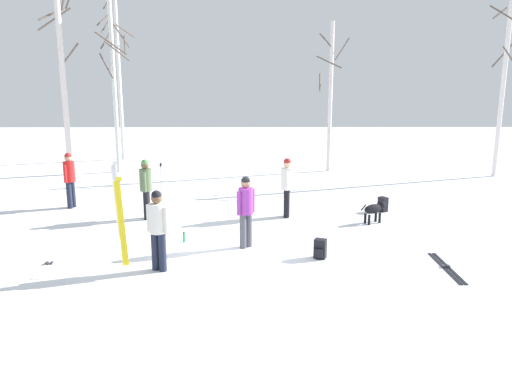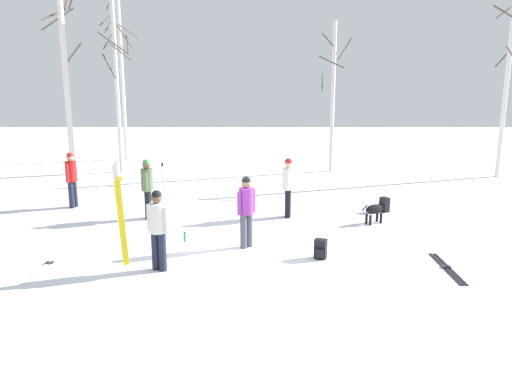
{
  "view_description": "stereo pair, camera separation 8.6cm",
  "coord_description": "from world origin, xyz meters",
  "px_view_note": "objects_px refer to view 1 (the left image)",
  "views": [
    {
      "loc": [
        0.59,
        -11.04,
        3.96
      ],
      "look_at": [
        0.7,
        2.01,
        1.0
      ],
      "focal_mm": 35.74,
      "sensor_mm": 36.0,
      "label": 1
    },
    {
      "loc": [
        0.68,
        -11.04,
        3.96
      ],
      "look_at": [
        0.7,
        2.01,
        1.0
      ],
      "focal_mm": 35.74,
      "sensor_mm": 36.0,
      "label": 2
    }
  ],
  "objects_px": {
    "backpack_0": "(383,205)",
    "birch_tree_3": "(330,95)",
    "water_bottle_0": "(184,237)",
    "ski_pair_planted_0": "(121,222)",
    "person_2": "(287,184)",
    "birch_tree_1": "(119,72)",
    "person_3": "(70,177)",
    "person_4": "(158,225)",
    "dog": "(374,209)",
    "ski_poles_0": "(161,185)",
    "person_1": "(246,207)",
    "backpack_1": "(320,249)",
    "birch_tree_4": "(503,87)",
    "ski_pair_planted_1": "(117,201)",
    "birch_tree_0": "(63,72)",
    "person_0": "(146,185)",
    "ski_pair_lying_0": "(446,268)",
    "ski_pair_lying_1": "(50,263)",
    "birch_tree_2": "(114,85)"
  },
  "relations": [
    {
      "from": "person_0",
      "to": "backpack_0",
      "type": "distance_m",
      "value": 7.0
    },
    {
      "from": "ski_pair_planted_0",
      "to": "ski_pair_lying_1",
      "type": "relative_size",
      "value": 1.09
    },
    {
      "from": "ski_poles_0",
      "to": "water_bottle_0",
      "type": "relative_size",
      "value": 5.67
    },
    {
      "from": "person_2",
      "to": "backpack_0",
      "type": "relative_size",
      "value": 3.9
    },
    {
      "from": "person_3",
      "to": "ski_pair_planted_0",
      "type": "distance_m",
      "value": 5.75
    },
    {
      "from": "person_3",
      "to": "ski_pair_lying_0",
      "type": "bearing_deg",
      "value": -28.2
    },
    {
      "from": "person_3",
      "to": "ski_pair_lying_0",
      "type": "xyz_separation_m",
      "value": [
        9.71,
        -5.2,
        -0.97
      ]
    },
    {
      "from": "ski_pair_planted_0",
      "to": "backpack_0",
      "type": "bearing_deg",
      "value": 33.69
    },
    {
      "from": "birch_tree_0",
      "to": "backpack_1",
      "type": "bearing_deg",
      "value": -48.25
    },
    {
      "from": "birch_tree_4",
      "to": "birch_tree_1",
      "type": "bearing_deg",
      "value": 164.36
    },
    {
      "from": "person_0",
      "to": "birch_tree_2",
      "type": "distance_m",
      "value": 8.28
    },
    {
      "from": "backpack_0",
      "to": "water_bottle_0",
      "type": "relative_size",
      "value": 1.73
    },
    {
      "from": "person_1",
      "to": "backpack_1",
      "type": "bearing_deg",
      "value": -24.71
    },
    {
      "from": "ski_pair_planted_0",
      "to": "person_2",
      "type": "bearing_deg",
      "value": 45.87
    },
    {
      "from": "water_bottle_0",
      "to": "person_0",
      "type": "bearing_deg",
      "value": 121.89
    },
    {
      "from": "backpack_0",
      "to": "backpack_1",
      "type": "relative_size",
      "value": 1.0
    },
    {
      "from": "person_4",
      "to": "backpack_0",
      "type": "distance_m",
      "value": 7.58
    },
    {
      "from": "birch_tree_3",
      "to": "person_0",
      "type": "bearing_deg",
      "value": -129.81
    },
    {
      "from": "backpack_0",
      "to": "birch_tree_3",
      "type": "xyz_separation_m",
      "value": [
        -0.65,
        6.77,
        3.0
      ]
    },
    {
      "from": "person_1",
      "to": "person_3",
      "type": "relative_size",
      "value": 1.0
    },
    {
      "from": "person_3",
      "to": "birch_tree_2",
      "type": "height_order",
      "value": "birch_tree_2"
    },
    {
      "from": "ski_pair_planted_1",
      "to": "birch_tree_4",
      "type": "bearing_deg",
      "value": 31.52
    },
    {
      "from": "person_3",
      "to": "person_4",
      "type": "xyz_separation_m",
      "value": [
        3.64,
        -5.28,
        0.0
      ]
    },
    {
      "from": "dog",
      "to": "ski_poles_0",
      "type": "distance_m",
      "value": 6.3
    },
    {
      "from": "dog",
      "to": "ski_pair_planted_1",
      "type": "xyz_separation_m",
      "value": [
        -6.7,
        -1.33,
        0.59
      ]
    },
    {
      "from": "ski_pair_planted_1",
      "to": "birch_tree_1",
      "type": "distance_m",
      "value": 13.36
    },
    {
      "from": "dog",
      "to": "person_1",
      "type": "bearing_deg",
      "value": -150.04
    },
    {
      "from": "dog",
      "to": "birch_tree_0",
      "type": "relative_size",
      "value": 0.1
    },
    {
      "from": "ski_poles_0",
      "to": "birch_tree_3",
      "type": "distance_m",
      "value": 9.19
    },
    {
      "from": "ski_poles_0",
      "to": "birch_tree_3",
      "type": "xyz_separation_m",
      "value": [
        6.01,
        6.5,
        2.44
      ]
    },
    {
      "from": "person_1",
      "to": "ski_pair_planted_0",
      "type": "distance_m",
      "value": 2.87
    },
    {
      "from": "person_2",
      "to": "person_4",
      "type": "xyz_separation_m",
      "value": [
        -2.94,
        -4.14,
        0.0
      ]
    },
    {
      "from": "person_2",
      "to": "birch_tree_1",
      "type": "relative_size",
      "value": 0.21
    },
    {
      "from": "ski_pair_lying_1",
      "to": "backpack_0",
      "type": "height_order",
      "value": "backpack_0"
    },
    {
      "from": "person_4",
      "to": "birch_tree_3",
      "type": "xyz_separation_m",
      "value": [
        5.22,
        11.5,
        2.23
      ]
    },
    {
      "from": "backpack_1",
      "to": "water_bottle_0",
      "type": "height_order",
      "value": "backpack_1"
    },
    {
      "from": "person_2",
      "to": "birch_tree_0",
      "type": "height_order",
      "value": "birch_tree_0"
    },
    {
      "from": "birch_tree_1",
      "to": "person_0",
      "type": "bearing_deg",
      "value": -72.98
    },
    {
      "from": "water_bottle_0",
      "to": "birch_tree_3",
      "type": "bearing_deg",
      "value": 62.86
    },
    {
      "from": "ski_poles_0",
      "to": "birch_tree_3",
      "type": "height_order",
      "value": "birch_tree_3"
    },
    {
      "from": "birch_tree_4",
      "to": "ski_poles_0",
      "type": "bearing_deg",
      "value": -157.34
    },
    {
      "from": "person_4",
      "to": "birch_tree_4",
      "type": "height_order",
      "value": "birch_tree_4"
    },
    {
      "from": "person_2",
      "to": "ski_pair_planted_0",
      "type": "height_order",
      "value": "ski_pair_planted_0"
    },
    {
      "from": "ski_poles_0",
      "to": "backpack_1",
      "type": "xyz_separation_m",
      "value": [
        4.25,
        -4.29,
        -0.55
      ]
    },
    {
      "from": "person_1",
      "to": "ski_pair_lying_1",
      "type": "xyz_separation_m",
      "value": [
        -4.25,
        -1.06,
        -0.97
      ]
    },
    {
      "from": "ski_pair_planted_1",
      "to": "birch_tree_3",
      "type": "xyz_separation_m",
      "value": [
        6.61,
        9.34,
        2.24
      ]
    },
    {
      "from": "dog",
      "to": "backpack_0",
      "type": "bearing_deg",
      "value": 65.67
    },
    {
      "from": "birch_tree_1",
      "to": "dog",
      "type": "bearing_deg",
      "value": -49.43
    },
    {
      "from": "ski_pair_planted_1",
      "to": "backpack_0",
      "type": "height_order",
      "value": "ski_pair_planted_1"
    },
    {
      "from": "person_4",
      "to": "dog",
      "type": "relative_size",
      "value": 2.15
    }
  ]
}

